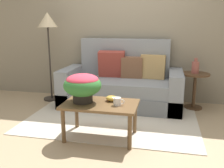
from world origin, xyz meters
The scene contains 11 objects.
ground_plane centered at (0.00, 0.00, 0.00)m, with size 14.00×14.00×0.00m, color tan.
wall_back centered at (0.00, 1.30, 1.38)m, with size 6.40×0.12×2.77m, color gray.
area_rug centered at (0.00, 0.10, 0.01)m, with size 2.54×1.66×0.01m, color beige.
couch centered at (0.03, 0.82, 0.35)m, with size 2.06×0.91×1.15m.
coffee_table centered at (0.00, -0.53, 0.40)m, with size 0.92×0.57×0.46m.
side_table centered at (1.26, 0.91, 0.42)m, with size 0.47×0.47×0.61m.
floor_lamp centered at (-1.34, 0.86, 1.35)m, with size 0.36×0.36×1.61m.
potted_plant centered at (-0.22, -0.54, 0.68)m, with size 0.47×0.47×0.36m.
coffee_mug centered at (0.22, -0.57, 0.51)m, with size 0.14×0.09×0.09m.
snack_bowl centered at (0.11, -0.42, 0.50)m, with size 0.14×0.14×0.07m.
table_vase centered at (1.25, 0.92, 0.71)m, with size 0.12×0.12×0.25m.
Camera 1 is at (0.78, -3.40, 1.43)m, focal length 40.25 mm.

